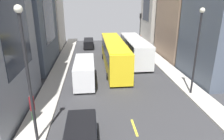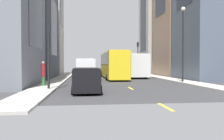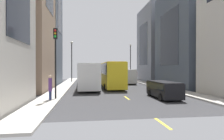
# 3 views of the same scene
# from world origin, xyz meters

# --- Properties ---
(ground_plane) EXTENTS (40.07, 40.07, 0.00)m
(ground_plane) POSITION_xyz_m (0.00, 0.00, 0.00)
(ground_plane) COLOR #333335
(sidewalk_west) EXTENTS (2.05, 44.00, 0.15)m
(sidewalk_west) POSITION_xyz_m (-7.01, 0.00, 0.07)
(sidewalk_west) COLOR #B2ADA3
(sidewalk_west) RESTS_ON ground
(sidewalk_east) EXTENTS (2.05, 44.00, 0.15)m
(sidewalk_east) POSITION_xyz_m (7.01, 0.00, 0.07)
(sidewalk_east) COLOR #B2ADA3
(sidewalk_east) RESTS_ON ground
(lane_stripe_0) EXTENTS (0.16, 2.00, 0.01)m
(lane_stripe_0) POSITION_xyz_m (0.00, -21.00, 0.01)
(lane_stripe_0) COLOR yellow
(lane_stripe_0) RESTS_ON ground
(lane_stripe_1) EXTENTS (0.16, 2.00, 0.01)m
(lane_stripe_1) POSITION_xyz_m (0.00, -12.60, 0.01)
(lane_stripe_1) COLOR yellow
(lane_stripe_1) RESTS_ON ground
(lane_stripe_2) EXTENTS (0.16, 2.00, 0.01)m
(lane_stripe_2) POSITION_xyz_m (0.00, -4.20, 0.01)
(lane_stripe_2) COLOR yellow
(lane_stripe_2) RESTS_ON ground
(lane_stripe_3) EXTENTS (0.16, 2.00, 0.01)m
(lane_stripe_3) POSITION_xyz_m (0.00, 4.20, 0.01)
(lane_stripe_3) COLOR yellow
(lane_stripe_3) RESTS_ON ground
(lane_stripe_4) EXTENTS (0.16, 2.00, 0.01)m
(lane_stripe_4) POSITION_xyz_m (0.00, 12.60, 0.01)
(lane_stripe_4) COLOR yellow
(lane_stripe_4) RESTS_ON ground
(lane_stripe_5) EXTENTS (0.16, 2.00, 0.01)m
(lane_stripe_5) POSITION_xyz_m (0.00, 21.00, 0.01)
(lane_stripe_5) COLOR yellow
(lane_stripe_5) RESTS_ON ground
(building_west_0) EXTENTS (8.68, 8.35, 20.45)m
(building_west_0) POSITION_xyz_m (-12.53, -16.31, 10.23)
(building_west_0) COLOR #B7B2A8
(building_west_0) RESTS_ON ground
(building_east_1) EXTENTS (6.45, 11.20, 14.40)m
(building_east_1) POSITION_xyz_m (11.43, -3.31, 7.20)
(building_east_1) COLOR #4C5666
(building_east_1) RESTS_ON ground
(city_bus_white) EXTENTS (2.81, 11.30, 3.35)m
(city_bus_white) POSITION_xyz_m (-3.40, -3.66, 2.01)
(city_bus_white) COLOR silver
(city_bus_white) RESTS_ON ground
(streetcar_yellow) EXTENTS (2.70, 13.81, 3.59)m
(streetcar_yellow) POSITION_xyz_m (-0.09, -0.96, 2.12)
(streetcar_yellow) COLOR yellow
(streetcar_yellow) RESTS_ON ground
(delivery_van_white) EXTENTS (2.25, 6.03, 2.58)m
(delivery_van_white) POSITION_xyz_m (3.68, 4.05, 1.52)
(delivery_van_white) COLOR white
(delivery_van_white) RESTS_ON ground
(car_black_0) EXTENTS (1.92, 4.71, 1.54)m
(car_black_0) POSITION_xyz_m (3.35, -13.14, 0.91)
(car_black_0) COLOR black
(car_black_0) RESTS_ON ground
(car_black_1) EXTENTS (1.99, 4.48, 1.73)m
(car_black_1) POSITION_xyz_m (3.63, 14.83, 1.02)
(car_black_1) COLOR black
(car_black_1) RESTS_ON ground
(pedestrian_waiting_curb) EXTENTS (0.36, 0.36, 2.07)m
(pedestrian_waiting_curb) POSITION_xyz_m (7.29, 11.04, 1.24)
(pedestrian_waiting_curb) COLOR #336B38
(pedestrian_waiting_curb) RESTS_ON ground
(pedestrian_walking_far) EXTENTS (0.29, 0.29, 2.05)m
(pedestrian_walking_far) POSITION_xyz_m (-6.73, -13.57, 1.27)
(pedestrian_walking_far) COLOR navy
(pedestrian_walking_far) RESTS_ON ground
(traffic_light_near_corner) EXTENTS (0.32, 0.44, 6.05)m
(traffic_light_near_corner) POSITION_xyz_m (-6.38, -13.05, 4.34)
(traffic_light_near_corner) COLOR black
(traffic_light_near_corner) RESTS_ON ground
(streetlamp_near) EXTENTS (0.44, 0.44, 7.83)m
(streetlamp_near) POSITION_xyz_m (-6.48, 7.89, 4.88)
(streetlamp_near) COLOR black
(streetlamp_near) RESTS_ON ground
(streetlamp_far) EXTENTS (0.44, 0.44, 8.23)m
(streetlamp_far) POSITION_xyz_m (6.48, 13.44, 5.10)
(streetlamp_far) COLOR black
(streetlamp_far) RESTS_ON ground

